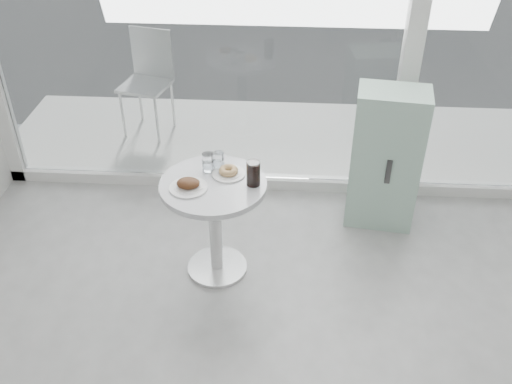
# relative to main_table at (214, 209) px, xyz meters

# --- Properties ---
(main_table) EXTENTS (0.72, 0.72, 0.77)m
(main_table) POSITION_rel_main_table_xyz_m (0.00, 0.00, 0.00)
(main_table) COLOR silver
(main_table) RESTS_ON ground
(patio_deck) EXTENTS (5.60, 1.60, 0.05)m
(patio_deck) POSITION_rel_main_table_xyz_m (0.50, 1.90, -0.53)
(patio_deck) COLOR white
(patio_deck) RESTS_ON ground
(mint_cabinet) EXTENTS (0.57, 0.42, 1.14)m
(mint_cabinet) POSITION_rel_main_table_xyz_m (1.25, 0.70, 0.02)
(mint_cabinet) COLOR #99C3AC
(mint_cabinet) RESTS_ON ground
(patio_chair) EXTENTS (0.53, 0.53, 1.01)m
(patio_chair) POSITION_rel_main_table_xyz_m (-0.91, 2.04, 0.07)
(patio_chair) COLOR silver
(patio_chair) RESTS_ON patio_deck
(plate_fritter) EXTENTS (0.25, 0.25, 0.07)m
(plate_fritter) POSITION_rel_main_table_xyz_m (-0.15, -0.07, 0.25)
(plate_fritter) COLOR white
(plate_fritter) RESTS_ON main_table
(plate_donut) EXTENTS (0.23, 0.23, 0.05)m
(plate_donut) POSITION_rel_main_table_xyz_m (0.09, 0.11, 0.24)
(plate_donut) COLOR white
(plate_donut) RESTS_ON main_table
(water_tumbler_a) EXTENTS (0.08, 0.08, 0.13)m
(water_tumbler_a) POSITION_rel_main_table_xyz_m (-0.05, 0.15, 0.28)
(water_tumbler_a) COLOR white
(water_tumbler_a) RESTS_ON main_table
(water_tumbler_b) EXTENTS (0.07, 0.07, 0.12)m
(water_tumbler_b) POSITION_rel_main_table_xyz_m (0.02, 0.19, 0.27)
(water_tumbler_b) COLOR white
(water_tumbler_b) RESTS_ON main_table
(cola_glass) EXTENTS (0.09, 0.09, 0.18)m
(cola_glass) POSITION_rel_main_table_xyz_m (0.27, 0.00, 0.30)
(cola_glass) COLOR white
(cola_glass) RESTS_ON main_table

